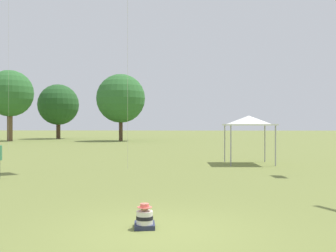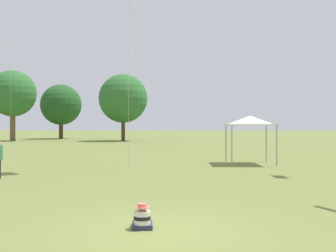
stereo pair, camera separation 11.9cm
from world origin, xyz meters
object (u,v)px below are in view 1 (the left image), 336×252
seated_toddler (145,219)px  distant_tree_1 (58,105)px  canopy_tent (249,121)px  distant_tree_2 (10,94)px  distant_tree_0 (121,99)px

seated_toddler → distant_tree_1: 57.54m
seated_toddler → distant_tree_1: (-19.35, 53.94, 5.26)m
canopy_tent → distant_tree_1: 46.57m
distant_tree_1 → distant_tree_2: (-3.81, -9.12, 1.07)m
seated_toddler → distant_tree_0: bearing=93.6°
seated_toddler → distant_tree_0: 46.71m
seated_toddler → distant_tree_2: 50.84m
distant_tree_2 → seated_toddler: bearing=-62.7°
distant_tree_0 → distant_tree_2: size_ratio=0.95×
distant_tree_0 → distant_tree_1: size_ratio=1.06×
distant_tree_1 → distant_tree_0: bearing=-35.8°
seated_toddler → distant_tree_2: size_ratio=0.06×
canopy_tent → distant_tree_2: distant_tree_2 is taller
canopy_tent → distant_tree_1: (-23.85, 39.89, 3.03)m
seated_toddler → distant_tree_0: distant_tree_0 is taller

